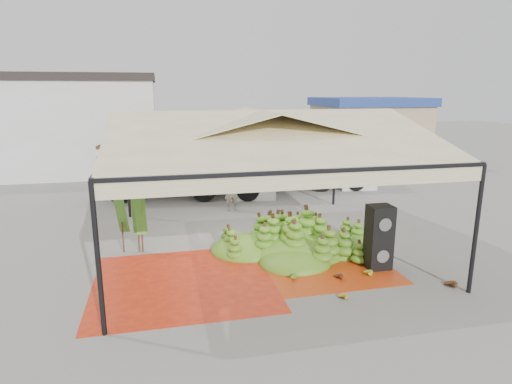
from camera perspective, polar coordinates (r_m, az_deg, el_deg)
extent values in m
plane|color=slate|center=(12.92, 0.60, -7.18)|extent=(90.00, 90.00, 0.00)
cylinder|color=black|center=(8.43, -20.31, -8.63)|extent=(0.10, 0.10, 3.00)
cylinder|color=black|center=(10.75, 27.29, -4.58)|extent=(0.10, 0.10, 3.00)
cylinder|color=black|center=(16.10, -16.78, 1.95)|extent=(0.10, 0.10, 3.00)
cylinder|color=black|center=(17.43, 10.46, 3.14)|extent=(0.10, 0.10, 3.00)
pyramid|color=beige|center=(12.13, 0.64, 8.48)|extent=(8.00, 8.00, 1.00)
cube|color=black|center=(12.19, 0.63, 6.14)|extent=(8.00, 8.00, 0.08)
cube|color=beige|center=(12.21, 0.63, 5.30)|extent=(8.00, 8.00, 0.36)
cube|color=silver|center=(26.84, -28.48, 7.45)|extent=(14.00, 6.00, 5.00)
cube|color=black|center=(26.77, -29.14, 13.19)|extent=(14.30, 6.30, 0.40)
cube|color=tan|center=(28.00, 14.69, 7.37)|extent=(6.00, 5.00, 3.60)
cube|color=navy|center=(27.88, 14.95, 11.56)|extent=(6.30, 5.30, 0.50)
cube|color=red|center=(10.77, -9.67, -11.70)|extent=(4.28, 4.07, 0.01)
cube|color=red|center=(11.92, 7.84, -9.09)|extent=(3.68, 3.86, 0.01)
ellipsoid|color=#52841B|center=(12.48, 5.62, -5.37)|extent=(5.43, 4.62, 1.08)
ellipsoid|color=gold|center=(11.23, 14.36, -10.30)|extent=(0.50, 0.42, 0.21)
ellipsoid|color=#BC8825|center=(9.95, 11.26, -13.45)|extent=(0.46, 0.40, 0.19)
ellipsoid|color=#5D3215|center=(11.26, 24.34, -11.05)|extent=(0.52, 0.43, 0.22)
ellipsoid|color=#502412|center=(10.89, 10.70, -10.96)|extent=(0.48, 0.42, 0.19)
ellipsoid|color=#337418|center=(10.78, 4.45, -10.95)|extent=(0.51, 0.45, 0.21)
ellipsoid|color=#577919|center=(13.20, 4.20, 5.00)|extent=(0.24, 0.24, 0.20)
ellipsoid|color=#577919|center=(13.70, 10.24, 5.13)|extent=(0.24, 0.24, 0.20)
ellipsoid|color=#577919|center=(14.35, 15.80, 5.21)|extent=(0.24, 0.24, 0.20)
cube|color=black|center=(11.69, 15.94, -7.77)|extent=(0.62, 0.55, 0.85)
cube|color=black|center=(11.42, 16.21, -3.81)|extent=(0.62, 0.55, 0.85)
imported|color=gray|center=(16.42, -3.32, 0.09)|extent=(0.58, 0.41, 1.53)
cube|color=#4E371A|center=(19.02, -11.37, 2.81)|extent=(5.70, 3.28, 0.13)
cube|color=silver|center=(18.85, -0.62, 3.32)|extent=(2.28, 2.64, 2.47)
cylinder|color=black|center=(18.48, -17.67, 0.09)|extent=(1.01, 0.47, 0.97)
cylinder|color=black|center=(20.52, -16.26, 1.47)|extent=(1.01, 0.47, 0.97)
cylinder|color=black|center=(17.95, -6.95, 0.25)|extent=(1.01, 0.47, 0.97)
cylinder|color=black|center=(20.05, -6.62, 1.65)|extent=(1.01, 0.47, 0.97)
cylinder|color=black|center=(17.94, -1.11, 0.34)|extent=(1.01, 0.47, 0.97)
cylinder|color=black|center=(20.04, -1.39, 1.73)|extent=(1.01, 0.47, 0.97)
ellipsoid|color=#3E7718|center=(18.93, -11.44, 4.41)|extent=(4.55, 2.58, 0.75)
cube|color=yellow|center=(18.80, -9.87, 5.75)|extent=(2.46, 2.45, 0.27)
cube|color=#493018|center=(20.35, 4.74, 3.27)|extent=(4.85, 2.68, 0.11)
cube|color=silver|center=(21.09, 12.95, 3.58)|extent=(1.90, 2.22, 2.13)
cylinder|color=black|center=(19.33, 0.33, 1.09)|extent=(0.86, 0.38, 0.83)
cylinder|color=black|center=(21.13, -0.18, 2.16)|extent=(0.86, 0.38, 0.83)
cylinder|color=black|center=(19.85, 8.87, 1.26)|extent=(0.86, 0.38, 0.83)
cylinder|color=black|center=(21.60, 7.66, 2.29)|extent=(0.86, 0.38, 0.83)
cylinder|color=black|center=(20.29, 13.17, 1.33)|extent=(0.86, 0.38, 0.83)
cylinder|color=black|center=(22.01, 11.65, 2.34)|extent=(0.86, 0.38, 0.83)
ellipsoid|color=#46861B|center=(20.27, 4.77, 4.55)|extent=(3.88, 2.11, 0.65)
cube|color=#EDF41B|center=(20.31, 6.08, 5.59)|extent=(2.06, 2.06, 0.23)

